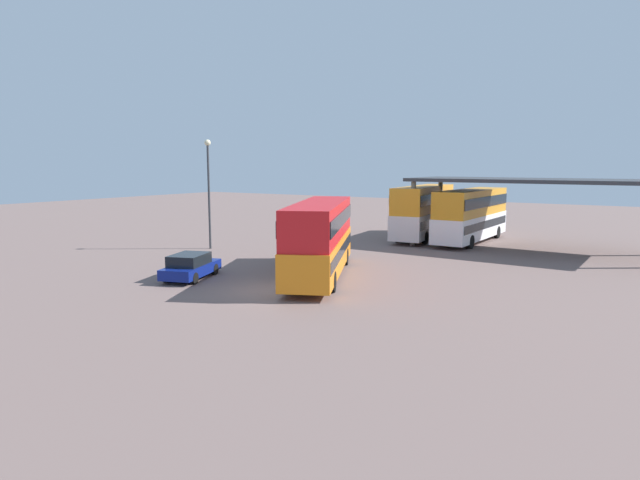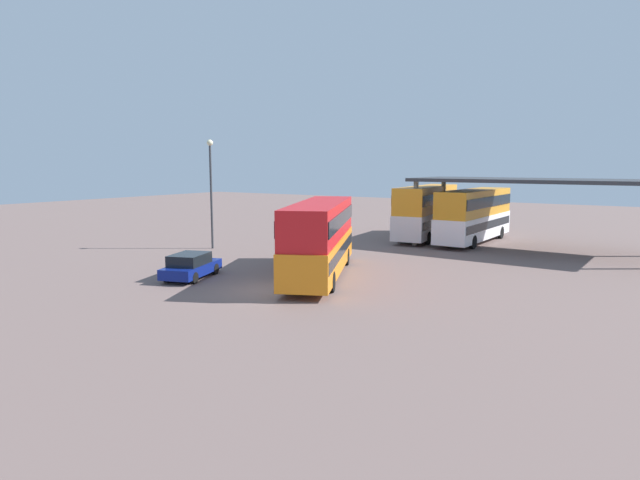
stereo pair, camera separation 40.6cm
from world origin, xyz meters
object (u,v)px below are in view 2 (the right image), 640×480
Objects in this scene: parked_hatchback at (191,266)px; double_decker_mid_row at (474,214)px; double_decker_near_canopy at (427,210)px; lamppost_tall at (211,181)px; double_decker_main at (320,236)px.

parked_hatchback is 0.39× the size of double_decker_mid_row.
double_decker_near_canopy is 17.67m from lamppost_tall.
double_decker_main is 2.65× the size of parked_hatchback.
double_decker_near_canopy is at bearing 89.11° from double_decker_mid_row.
double_decker_mid_row reaches higher than double_decker_main.
double_decker_main is at bearing -71.60° from parked_hatchback.
parked_hatchback is 0.39× the size of double_decker_near_canopy.
double_decker_near_canopy is (-1.00, 17.73, 0.13)m from double_decker_main.
double_decker_near_canopy is 4.01m from double_decker_mid_row.
double_decker_main is 17.76m from double_decker_near_canopy.
double_decker_mid_row is (3.00, 17.55, 0.04)m from double_decker_main.
double_decker_main is 7.10m from parked_hatchback.
lamppost_tall reaches higher than double_decker_near_canopy.
parked_hatchback is 0.56× the size of lamppost_tall.
parked_hatchback is at bearing 162.55° from double_decker_near_canopy.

